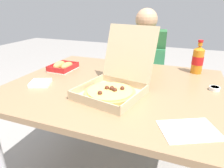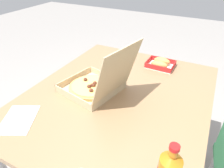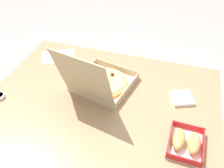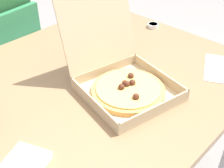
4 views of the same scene
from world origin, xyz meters
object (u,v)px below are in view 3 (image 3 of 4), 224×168
at_px(pizza_box_open, 101,82).
at_px(bread_side_box, 186,142).
at_px(paper_menu, 58,56).
at_px(napkin_pile, 182,98).

bearing_deg(pizza_box_open, bread_side_box, 152.19).
height_order(bread_side_box, paper_menu, bread_side_box).
bearing_deg(paper_menu, pizza_box_open, 124.21).
distance_m(pizza_box_open, paper_menu, 0.44).
height_order(paper_menu, napkin_pile, napkin_pile).
distance_m(paper_menu, napkin_pile, 0.84).
relative_size(pizza_box_open, paper_menu, 2.13).
relative_size(paper_menu, napkin_pile, 1.91).
distance_m(bread_side_box, napkin_pile, 0.30).
distance_m(pizza_box_open, napkin_pile, 0.45).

